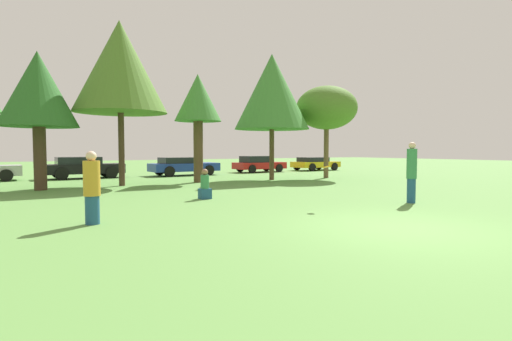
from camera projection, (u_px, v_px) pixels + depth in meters
ground_plane at (397, 228)px, 8.55m from camera, size 120.00×120.00×0.00m
person_thrower at (92, 188)px, 8.96m from camera, size 0.37×0.37×1.68m
person_catcher at (412, 172)px, 12.56m from camera, size 0.32×0.32×1.96m
frisbee at (326, 167)px, 11.42m from camera, size 0.23×0.22×0.11m
bystander_sitting at (205, 186)px, 13.64m from camera, size 0.39×0.33×1.05m
tree_1 at (38, 90)px, 16.43m from camera, size 3.17×3.17×5.85m
tree_2 at (120, 67)px, 18.36m from camera, size 4.31×4.31×7.76m
tree_3 at (198, 100)px, 20.43m from camera, size 2.44×2.44×5.65m
tree_4 at (272, 92)px, 22.01m from camera, size 4.21×4.21×7.08m
tree_5 at (327, 108)px, 23.60m from camera, size 3.66×3.66×5.54m
parked_car_black at (83, 167)px, 23.44m from camera, size 4.44×2.04×1.28m
parked_car_blue at (183, 166)px, 26.16m from camera, size 4.57×2.12×1.21m
parked_car_red at (259, 164)px, 29.95m from camera, size 4.04×1.98×1.24m
parked_car_yellow at (315, 163)px, 32.64m from camera, size 4.03×2.22×1.09m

